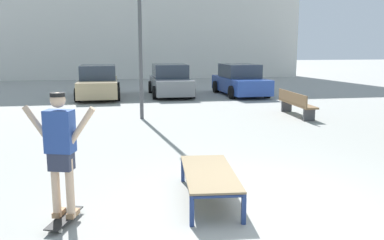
{
  "coord_description": "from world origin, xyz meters",
  "views": [
    {
      "loc": [
        -2.05,
        -5.57,
        2.37
      ],
      "look_at": [
        -0.72,
        1.85,
        1.0
      ],
      "focal_mm": 38.27,
      "sensor_mm": 36.0,
      "label": 1
    }
  ],
  "objects_px": {
    "car_blue": "(240,81)",
    "park_bench": "(296,103)",
    "skateboard": "(65,218)",
    "car_grey": "(170,81)",
    "skate_box": "(209,174)",
    "skater": "(61,147)",
    "car_tan": "(98,83)"
  },
  "relations": [
    {
      "from": "skater",
      "to": "car_tan",
      "type": "bearing_deg",
      "value": 90.57
    },
    {
      "from": "skate_box",
      "to": "skater",
      "type": "height_order",
      "value": "skater"
    },
    {
      "from": "car_blue",
      "to": "park_bench",
      "type": "distance_m",
      "value": 6.23
    },
    {
      "from": "skateboard",
      "to": "skate_box",
      "type": "bearing_deg",
      "value": 13.4
    },
    {
      "from": "car_tan",
      "to": "car_blue",
      "type": "distance_m",
      "value": 6.74
    },
    {
      "from": "skater",
      "to": "park_bench",
      "type": "distance_m",
      "value": 10.11
    },
    {
      "from": "skater",
      "to": "car_grey",
      "type": "distance_m",
      "value": 14.57
    },
    {
      "from": "car_tan",
      "to": "park_bench",
      "type": "height_order",
      "value": "car_tan"
    },
    {
      "from": "park_bench",
      "to": "car_blue",
      "type": "bearing_deg",
      "value": 90.96
    },
    {
      "from": "skate_box",
      "to": "car_grey",
      "type": "distance_m",
      "value": 13.75
    },
    {
      "from": "skater",
      "to": "car_grey",
      "type": "xyz_separation_m",
      "value": [
        3.23,
        14.2,
        -0.38
      ]
    },
    {
      "from": "skateboard",
      "to": "car_grey",
      "type": "bearing_deg",
      "value": 77.17
    },
    {
      "from": "car_grey",
      "to": "park_bench",
      "type": "distance_m",
      "value": 7.51
    },
    {
      "from": "car_grey",
      "to": "park_bench",
      "type": "height_order",
      "value": "car_grey"
    },
    {
      "from": "car_blue",
      "to": "park_bench",
      "type": "bearing_deg",
      "value": -89.04
    },
    {
      "from": "car_grey",
      "to": "car_blue",
      "type": "relative_size",
      "value": 0.98
    },
    {
      "from": "skater",
      "to": "car_blue",
      "type": "distance_m",
      "value": 15.27
    },
    {
      "from": "skateboard",
      "to": "car_grey",
      "type": "distance_m",
      "value": 14.58
    },
    {
      "from": "skate_box",
      "to": "skater",
      "type": "distance_m",
      "value": 2.27
    },
    {
      "from": "car_tan",
      "to": "car_grey",
      "type": "relative_size",
      "value": 1.0
    },
    {
      "from": "skater",
      "to": "car_grey",
      "type": "relative_size",
      "value": 0.4
    },
    {
      "from": "skater",
      "to": "car_tan",
      "type": "xyz_separation_m",
      "value": [
        -0.14,
        13.86,
        -0.38
      ]
    },
    {
      "from": "skate_box",
      "to": "park_bench",
      "type": "bearing_deg",
      "value": 56.88
    },
    {
      "from": "car_tan",
      "to": "skateboard",
      "type": "bearing_deg",
      "value": -89.43
    },
    {
      "from": "skate_box",
      "to": "skater",
      "type": "xyz_separation_m",
      "value": [
        -2.11,
        -0.5,
        0.66
      ]
    },
    {
      "from": "skateboard",
      "to": "car_blue",
      "type": "relative_size",
      "value": 0.19
    },
    {
      "from": "car_tan",
      "to": "park_bench",
      "type": "xyz_separation_m",
      "value": [
        6.84,
        -6.31,
        -0.24
      ]
    },
    {
      "from": "car_tan",
      "to": "car_blue",
      "type": "xyz_separation_m",
      "value": [
        6.74,
        -0.09,
        0.0
      ]
    },
    {
      "from": "skate_box",
      "to": "park_bench",
      "type": "relative_size",
      "value": 0.81
    },
    {
      "from": "car_grey",
      "to": "skate_box",
      "type": "bearing_deg",
      "value": -94.68
    },
    {
      "from": "skateboard",
      "to": "car_blue",
      "type": "xyz_separation_m",
      "value": [
        6.6,
        13.77,
        0.61
      ]
    },
    {
      "from": "skateboard",
      "to": "car_grey",
      "type": "relative_size",
      "value": 0.2
    }
  ]
}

